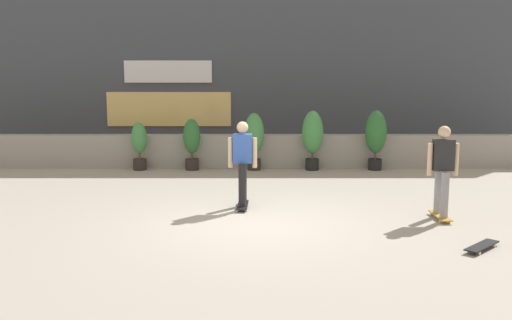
{
  "coord_description": "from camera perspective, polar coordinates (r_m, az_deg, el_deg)",
  "views": [
    {
      "loc": [
        0.02,
        -10.04,
        2.7
      ],
      "look_at": [
        0.0,
        1.5,
        0.9
      ],
      "focal_mm": 41.28,
      "sensor_mm": 36.0,
      "label": 1
    }
  ],
  "objects": [
    {
      "name": "skater_far_right",
      "position": [
        11.02,
        17.73,
        -0.74
      ],
      "size": [
        0.56,
        0.8,
        1.7
      ],
      "color": "#BF8C26",
      "rests_on": "ground"
    },
    {
      "name": "planter_wall",
      "position": [
        16.19,
        0.03,
        0.88
      ],
      "size": [
        18.0,
        0.4,
        0.9
      ],
      "primitive_type": "cube",
      "color": "gray",
      "rests_on": "ground"
    },
    {
      "name": "building_backdrop",
      "position": [
        20.04,
        0.03,
        10.43
      ],
      "size": [
        20.0,
        2.08,
        6.5
      ],
      "color": "#424751",
      "rests_on": "ground"
    },
    {
      "name": "ground_plane",
      "position": [
        10.39,
        -0.01,
        -6.19
      ],
      "size": [
        48.0,
        48.0,
        0.0
      ],
      "primitive_type": "plane",
      "color": "#A8A093"
    },
    {
      "name": "potted_plant_0",
      "position": [
        16.02,
        -11.15,
        1.55
      ],
      "size": [
        0.41,
        0.41,
        1.28
      ],
      "color": "#2D2823",
      "rests_on": "ground"
    },
    {
      "name": "potted_plant_3",
      "position": [
        15.76,
        5.6,
        2.4
      ],
      "size": [
        0.56,
        0.56,
        1.59
      ],
      "color": "black",
      "rests_on": "ground"
    },
    {
      "name": "skater_foreground",
      "position": [
        11.34,
        -1.22,
        -0.05
      ],
      "size": [
        0.56,
        0.81,
        1.7
      ],
      "color": "black",
      "rests_on": "ground"
    },
    {
      "name": "potted_plant_4",
      "position": [
        16.01,
        11.63,
        2.38
      ],
      "size": [
        0.56,
        0.56,
        1.6
      ],
      "color": "black",
      "rests_on": "ground"
    },
    {
      "name": "potted_plant_1",
      "position": [
        15.8,
        -6.15,
        1.84
      ],
      "size": [
        0.45,
        0.45,
        1.37
      ],
      "color": "#2D2823",
      "rests_on": "ground"
    },
    {
      "name": "potted_plant_2",
      "position": [
        15.69,
        -0.09,
        2.26
      ],
      "size": [
        0.53,
        0.53,
        1.53
      ],
      "color": "#2D2823",
      "rests_on": "ground"
    },
    {
      "name": "skateboard_near_camera",
      "position": [
        9.55,
        21.14,
        -7.78
      ],
      "size": [
        0.71,
        0.71,
        0.08
      ],
      "color": "black",
      "rests_on": "ground"
    }
  ]
}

